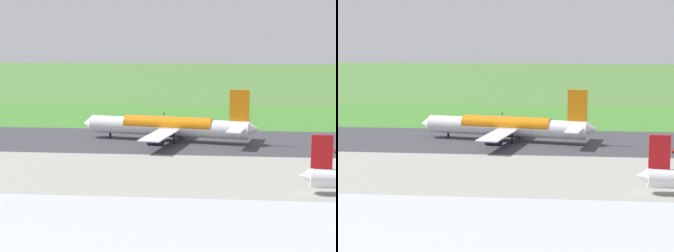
{
  "view_description": "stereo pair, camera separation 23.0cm",
  "coord_description": "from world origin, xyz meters",
  "views": [
    {
      "loc": [
        -16.99,
        179.87,
        33.13
      ],
      "look_at": [
        0.56,
        0.0,
        4.5
      ],
      "focal_mm": 66.5,
      "sensor_mm": 36.0,
      "label": 1
    },
    {
      "loc": [
        -17.22,
        179.85,
        33.13
      ],
      "look_at": [
        0.56,
        0.0,
        4.5
      ],
      "focal_mm": 66.5,
      "sensor_mm": 36.0,
      "label": 2
    }
  ],
  "objects": [
    {
      "name": "airliner_main",
      "position": [
        0.19,
        0.07,
        4.35
      ],
      "size": [
        53.89,
        44.35,
        15.88
      ],
      "color": "white",
      "rests_on": "ground"
    },
    {
      "name": "runway_asphalt",
      "position": [
        0.0,
        0.0,
        0.03
      ],
      "size": [
        600.0,
        41.04,
        0.06
      ],
      "primitive_type": "cube",
      "color": "#38383D",
      "rests_on": "ground"
    },
    {
      "name": "grass_verge_foreground",
      "position": [
        0.0,
        -45.32,
        0.02
      ],
      "size": [
        600.0,
        80.0,
        0.04
      ],
      "primitive_type": "cube",
      "color": "#3C782B",
      "rests_on": "ground"
    },
    {
      "name": "ground_plane",
      "position": [
        0.0,
        0.0,
        0.0
      ],
      "size": [
        800.0,
        800.0,
        0.0
      ],
      "primitive_type": "plane",
      "color": "#477233"
    },
    {
      "name": "traffic_cone_orange",
      "position": [
        10.68,
        -48.13,
        0.28
      ],
      "size": [
        0.4,
        0.4,
        0.55
      ],
      "primitive_type": "cone",
      "color": "orange",
      "rests_on": "ground"
    },
    {
      "name": "no_stopping_sign",
      "position": [
        6.04,
        -41.98,
        1.59
      ],
      "size": [
        0.6,
        0.1,
        2.69
      ],
      "color": "slate",
      "rests_on": "ground"
    },
    {
      "name": "apron_concrete",
      "position": [
        0.0,
        54.48,
        0.03
      ],
      "size": [
        440.0,
        110.0,
        0.05
      ],
      "primitive_type": "cube",
      "color": "gray",
      "rests_on": "ground"
    }
  ]
}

